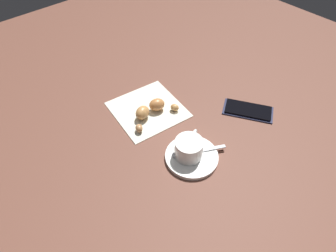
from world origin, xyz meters
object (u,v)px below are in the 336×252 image
object	(u,v)px
espresso_cup	(189,148)
sugar_packet	(189,147)
teaspoon	(190,152)
saucer	(192,157)
napkin	(148,109)
cell_phone	(248,110)
croissant	(151,110)

from	to	relation	value
espresso_cup	sugar_packet	xyz separation A→B (m)	(0.01, -0.01, -0.02)
teaspoon	sugar_packet	xyz separation A→B (m)	(0.01, -0.01, 0.00)
espresso_cup	teaspoon	distance (m)	0.02
saucer	napkin	distance (m)	0.21
sugar_packet	napkin	distance (m)	0.18
saucer	sugar_packet	world-z (taller)	sugar_packet
cell_phone	teaspoon	bearing A→B (deg)	90.62
teaspoon	napkin	world-z (taller)	teaspoon
croissant	teaspoon	bearing A→B (deg)	173.89
espresso_cup	napkin	xyz separation A→B (m)	(0.20, -0.03, -0.03)
saucer	croissant	xyz separation A→B (m)	(0.18, -0.02, 0.02)
napkin	cell_phone	xyz separation A→B (m)	(-0.19, -0.21, 0.00)
espresso_cup	teaspoon	world-z (taller)	espresso_cup
espresso_cup	croissant	size ratio (longest dim) A/B	0.58
teaspoon	napkin	size ratio (longest dim) A/B	0.68
sugar_packet	napkin	xyz separation A→B (m)	(0.18, -0.02, -0.01)
espresso_cup	croissant	bearing A→B (deg)	-7.72
saucer	cell_phone	xyz separation A→B (m)	(0.01, -0.23, -0.00)
napkin	croissant	world-z (taller)	croissant
croissant	saucer	bearing A→B (deg)	173.66
sugar_packet	teaspoon	bearing A→B (deg)	69.56
espresso_cup	cell_phone	size ratio (longest dim) A/B	0.58
napkin	croissant	distance (m)	0.03
teaspoon	croissant	size ratio (longest dim) A/B	0.85
teaspoon	napkin	xyz separation A→B (m)	(0.20, -0.03, -0.01)
saucer	croissant	bearing A→B (deg)	-6.34
espresso_cup	napkin	size ratio (longest dim) A/B	0.47
teaspoon	saucer	bearing A→B (deg)	168.76
espresso_cup	sugar_packet	world-z (taller)	espresso_cup
espresso_cup	croissant	distance (m)	0.17
napkin	cell_phone	bearing A→B (deg)	-132.87
saucer	sugar_packet	bearing A→B (deg)	-29.64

